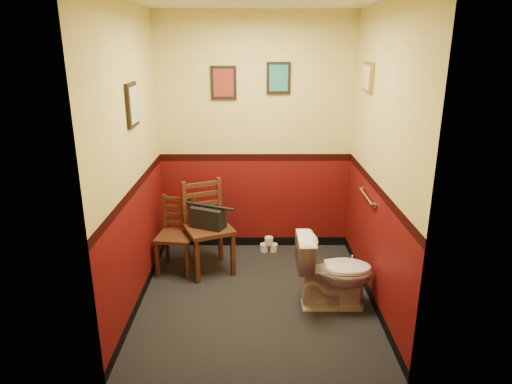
% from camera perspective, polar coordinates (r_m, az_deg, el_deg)
% --- Properties ---
extents(floor, '(2.20, 2.40, 0.00)m').
position_cam_1_polar(floor, '(4.57, 0.01, -13.00)').
color(floor, black).
rests_on(floor, ground).
extents(wall_back, '(2.20, 0.00, 2.70)m').
position_cam_1_polar(wall_back, '(5.21, -0.05, 6.93)').
color(wall_back, '#570C0C').
rests_on(wall_back, ground).
extents(wall_front, '(2.20, 0.00, 2.70)m').
position_cam_1_polar(wall_front, '(2.89, 0.13, -2.35)').
color(wall_front, '#570C0C').
rests_on(wall_front, ground).
extents(wall_left, '(0.00, 2.40, 2.70)m').
position_cam_1_polar(wall_left, '(4.18, -15.26, 3.47)').
color(wall_left, '#570C0C').
rests_on(wall_left, ground).
extents(wall_right, '(0.00, 2.40, 2.70)m').
position_cam_1_polar(wall_right, '(4.19, 15.26, 3.51)').
color(wall_right, '#570C0C').
rests_on(wall_right, ground).
extents(grab_bar, '(0.05, 0.56, 0.06)m').
position_cam_1_polar(grab_bar, '(4.53, 13.66, -0.58)').
color(grab_bar, silver).
rests_on(grab_bar, wall_right).
extents(framed_print_back_a, '(0.28, 0.04, 0.36)m').
position_cam_1_polar(framed_print_back_a, '(5.12, -4.08, 13.46)').
color(framed_print_back_a, black).
rests_on(framed_print_back_a, wall_back).
extents(framed_print_back_b, '(0.26, 0.04, 0.34)m').
position_cam_1_polar(framed_print_back_b, '(5.11, 2.84, 14.04)').
color(framed_print_back_b, black).
rests_on(framed_print_back_b, wall_back).
extents(framed_print_left, '(0.04, 0.30, 0.38)m').
position_cam_1_polar(framed_print_left, '(4.18, -15.21, 10.47)').
color(framed_print_left, black).
rests_on(framed_print_left, wall_left).
extents(framed_print_right, '(0.04, 0.34, 0.28)m').
position_cam_1_polar(framed_print_right, '(4.65, 13.80, 13.78)').
color(framed_print_right, olive).
rests_on(framed_print_right, wall_right).
extents(toilet, '(0.72, 0.40, 0.70)m').
position_cam_1_polar(toilet, '(4.34, 9.73, -9.80)').
color(toilet, white).
rests_on(toilet, floor).
extents(toilet_brush, '(0.12, 0.12, 0.44)m').
position_cam_1_polar(toilet_brush, '(4.65, 11.66, -11.81)').
color(toilet_brush, silver).
rests_on(toilet_brush, floor).
extents(chair_left, '(0.43, 0.43, 0.81)m').
position_cam_1_polar(chair_left, '(4.97, -9.84, -5.29)').
color(chair_left, '#4B2816').
rests_on(chair_left, floor).
extents(chair_right, '(0.60, 0.60, 0.98)m').
position_cam_1_polar(chair_right, '(4.90, -6.10, -4.43)').
color(chair_right, '#4B2816').
rests_on(chair_right, floor).
extents(handbag, '(0.39, 0.30, 0.26)m').
position_cam_1_polar(handbag, '(4.81, -5.99, -3.16)').
color(handbag, black).
rests_on(handbag, chair_right).
extents(tp_stack, '(0.21, 0.11, 0.18)m').
position_cam_1_polar(tp_stack, '(5.45, 1.61, -6.67)').
color(tp_stack, silver).
rests_on(tp_stack, floor).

